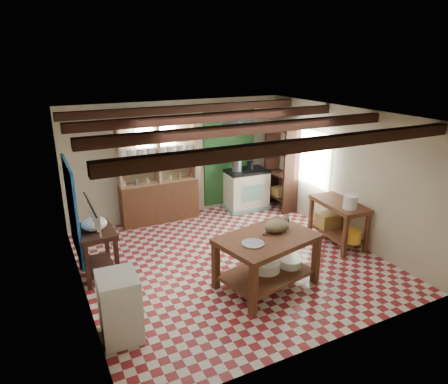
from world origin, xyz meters
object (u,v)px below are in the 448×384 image
work_table (267,261)px  prep_table (97,253)px  stove (246,189)px  white_cabinet (120,307)px  cat (277,226)px  right_counter (338,223)px

work_table → prep_table: 2.78m
stove → prep_table: size_ratio=1.17×
white_cabinet → cat: size_ratio=2.09×
white_cabinet → stove: bearing=44.4°
cat → right_counter: bearing=-4.7°
prep_table → cat: size_ratio=1.95×
stove → cat: 3.28m
stove → prep_table: (-3.74, -1.62, -0.06)m
white_cabinet → right_counter: (4.40, 0.87, -0.02)m
cat → white_cabinet: bearing=164.6°
right_counter → work_table: bearing=-157.5°
work_table → right_counter: (2.05, 0.67, 0.00)m
right_counter → white_cabinet: bearing=-164.5°
white_cabinet → right_counter: 4.48m
stove → right_counter: (0.64, -2.46, -0.05)m
cat → prep_table: bearing=129.2°
white_cabinet → cat: 2.65m
stove → prep_table: stove is taller
prep_table → right_counter: 4.46m
prep_table → white_cabinet: 1.71m
white_cabinet → prep_table: bearing=92.2°
work_table → prep_table: work_table is taller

